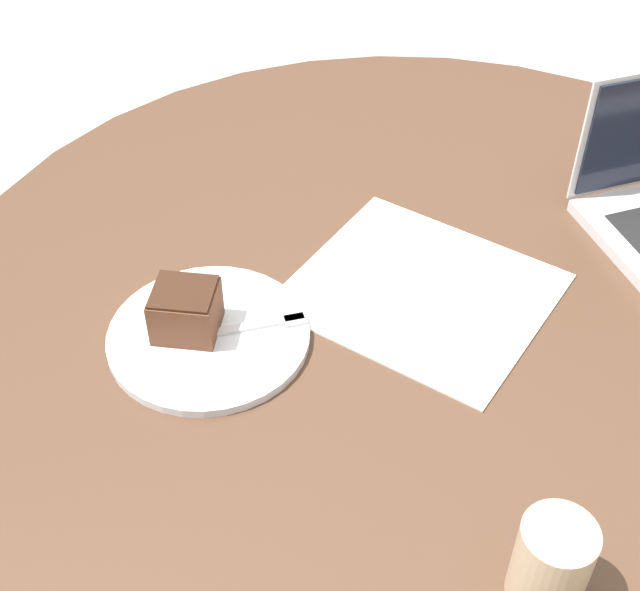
{
  "coord_description": "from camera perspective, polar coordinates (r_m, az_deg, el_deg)",
  "views": [
    {
      "loc": [
        -0.33,
        0.82,
        1.57
      ],
      "look_at": [
        0.1,
        0.11,
        0.79
      ],
      "focal_mm": 50.0,
      "sensor_mm": 36.0,
      "label": 1
    }
  ],
  "objects": [
    {
      "name": "ground_plane",
      "position": [
        1.8,
        4.74,
        -17.95
      ],
      "size": [
        12.0,
        12.0,
        0.0
      ],
      "primitive_type": "plane",
      "color": "#B7AD9E"
    },
    {
      "name": "dining_table",
      "position": [
        1.28,
        6.38,
        -3.64
      ],
      "size": [
        1.34,
        1.34,
        0.75
      ],
      "color": "#4C3323",
      "rests_on": "ground_plane"
    },
    {
      "name": "paper_document",
      "position": [
        1.21,
        6.52,
        0.29
      ],
      "size": [
        0.34,
        0.3,
        0.0
      ],
      "rotation": [
        0.0,
        0.0,
        -0.05
      ],
      "color": "white",
      "rests_on": "dining_table"
    },
    {
      "name": "plate",
      "position": [
        1.14,
        -7.13,
        -2.6
      ],
      "size": [
        0.26,
        0.26,
        0.01
      ],
      "color": "silver",
      "rests_on": "dining_table"
    },
    {
      "name": "cake_slice",
      "position": [
        1.12,
        -8.6,
        -0.94
      ],
      "size": [
        0.1,
        0.1,
        0.07
      ],
      "rotation": [
        0.0,
        0.0,
        1.98
      ],
      "color": "brown",
      "rests_on": "plate"
    },
    {
      "name": "fork",
      "position": [
        1.14,
        -4.24,
        -1.93
      ],
      "size": [
        0.13,
        0.14,
        0.0
      ],
      "rotation": [
        0.0,
        0.0,
        3.94
      ],
      "color": "silver",
      "rests_on": "plate"
    },
    {
      "name": "coffee_glass",
      "position": [
        0.91,
        14.58,
        -16.25
      ],
      "size": [
        0.07,
        0.07,
        0.11
      ],
      "color": "#C6AD89",
      "rests_on": "dining_table"
    }
  ]
}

